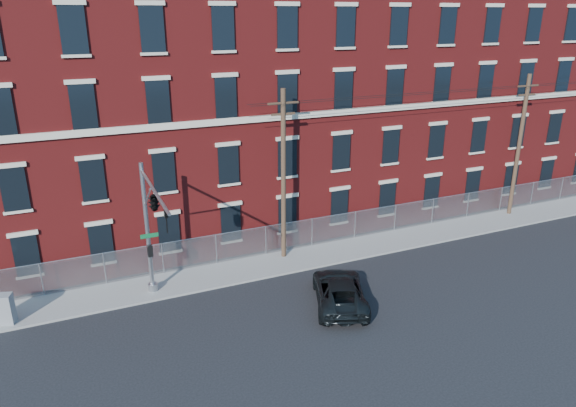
{
  "coord_description": "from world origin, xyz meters",
  "views": [
    {
      "loc": [
        -9.41,
        -21.02,
        13.96
      ],
      "look_at": [
        1.58,
        4.0,
        4.08
      ],
      "focal_mm": 32.96,
      "sensor_mm": 36.0,
      "label": 1
    }
  ],
  "objects_px": {
    "utility_pole_near": "(283,173)",
    "utility_cabinet": "(0,309)",
    "pickup_truck": "(340,291)",
    "traffic_signal_mast": "(153,212)"
  },
  "relations": [
    {
      "from": "utility_pole_near",
      "to": "utility_cabinet",
      "type": "relative_size",
      "value": 6.72
    },
    {
      "from": "utility_pole_near",
      "to": "pickup_truck",
      "type": "relative_size",
      "value": 1.9
    },
    {
      "from": "traffic_signal_mast",
      "to": "utility_cabinet",
      "type": "xyz_separation_m",
      "value": [
        -7.11,
        2.02,
        -4.52
      ]
    },
    {
      "from": "pickup_truck",
      "to": "utility_pole_near",
      "type": "bearing_deg",
      "value": -63.75
    },
    {
      "from": "utility_pole_near",
      "to": "pickup_truck",
      "type": "xyz_separation_m",
      "value": [
        0.47,
        -6.06,
        -4.61
      ]
    },
    {
      "from": "utility_pole_near",
      "to": "utility_cabinet",
      "type": "height_order",
      "value": "utility_pole_near"
    },
    {
      "from": "pickup_truck",
      "to": "utility_cabinet",
      "type": "xyz_separation_m",
      "value": [
        -15.58,
        4.66,
        0.13
      ]
    },
    {
      "from": "pickup_truck",
      "to": "utility_cabinet",
      "type": "distance_m",
      "value": 16.27
    },
    {
      "from": "pickup_truck",
      "to": "utility_cabinet",
      "type": "bearing_deg",
      "value": 5.14
    },
    {
      "from": "traffic_signal_mast",
      "to": "utility_cabinet",
      "type": "height_order",
      "value": "traffic_signal_mast"
    }
  ]
}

